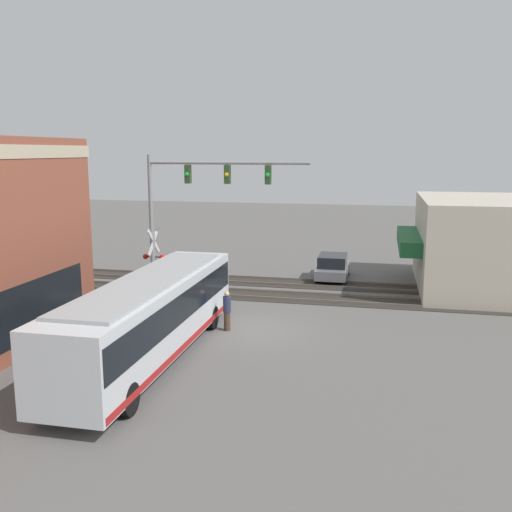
# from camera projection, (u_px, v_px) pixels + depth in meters

# --- Properties ---
(ground_plane) EXTENTS (120.00, 120.00, 0.00)m
(ground_plane) POSITION_uv_depth(u_px,v_px,m) (250.00, 330.00, 24.58)
(ground_plane) COLOR #605E5B
(shop_building) EXTENTS (9.94, 8.64, 5.07)m
(shop_building) POSITION_uv_depth(u_px,v_px,m) (488.00, 244.00, 31.56)
(shop_building) COLOR beige
(shop_building) RESTS_ON ground
(city_bus) EXTENTS (12.47, 2.59, 3.08)m
(city_bus) POSITION_uv_depth(u_px,v_px,m) (150.00, 315.00, 20.87)
(city_bus) COLOR silver
(city_bus) RESTS_ON ground
(traffic_signal_gantry) EXTENTS (0.42, 8.10, 7.46)m
(traffic_signal_gantry) POSITION_uv_depth(u_px,v_px,m) (196.00, 194.00, 27.91)
(traffic_signal_gantry) COLOR gray
(traffic_signal_gantry) RESTS_ON ground
(crossing_signal) EXTENTS (1.41, 1.18, 3.81)m
(crossing_signal) POSITION_uv_depth(u_px,v_px,m) (154.00, 257.00, 29.11)
(crossing_signal) COLOR gray
(crossing_signal) RESTS_ON ground
(rail_track_near) EXTENTS (2.60, 60.00, 0.15)m
(rail_track_near) POSITION_uv_depth(u_px,v_px,m) (276.00, 296.00, 30.33)
(rail_track_near) COLOR #332D28
(rail_track_near) RESTS_ON ground
(rail_track_far) EXTENTS (2.60, 60.00, 0.15)m
(rail_track_far) POSITION_uv_depth(u_px,v_px,m) (285.00, 282.00, 33.41)
(rail_track_far) COLOR #332D28
(rail_track_far) RESTS_ON ground
(parked_car_grey) EXTENTS (4.21, 1.82, 1.50)m
(parked_car_grey) POSITION_uv_depth(u_px,v_px,m) (333.00, 268.00, 34.36)
(parked_car_grey) COLOR slate
(parked_car_grey) RESTS_ON ground
(pedestrian_near_bus) EXTENTS (0.34, 0.34, 1.73)m
(pedestrian_near_bus) POSITION_uv_depth(u_px,v_px,m) (227.00, 311.00, 24.43)
(pedestrian_near_bus) COLOR #473828
(pedestrian_near_bus) RESTS_ON ground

